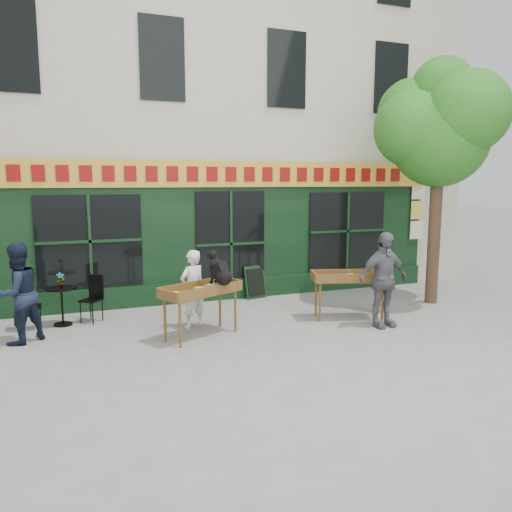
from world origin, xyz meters
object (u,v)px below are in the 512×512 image
at_px(woman, 193,289).
at_px(man_right, 383,280).
at_px(book_cart_center, 201,293).
at_px(dog, 220,267).
at_px(man_left, 17,294).
at_px(book_cart_right, 349,280).
at_px(bistro_table, 62,298).

xyz_separation_m(woman, man_right, (3.49, -1.28, 0.17)).
height_order(book_cart_center, woman, woman).
bearing_deg(dog, man_left, 141.32).
xyz_separation_m(book_cart_right, bistro_table, (-5.58, 1.58, -0.28)).
bearing_deg(bistro_table, dog, -32.54).
xyz_separation_m(dog, bistro_table, (-2.74, 1.75, -0.75)).
bearing_deg(book_cart_center, book_cart_right, -22.64).
relative_size(man_right, man_left, 1.05).
height_order(woman, man_right, man_right).
bearing_deg(book_cart_center, bistro_table, 119.76).
xyz_separation_m(woman, man_left, (-3.09, 0.15, 0.13)).
height_order(book_cart_center, bistro_table, book_cart_center).
bearing_deg(dog, woman, 91.73).
bearing_deg(dog, book_cart_center, 147.03).
height_order(book_cart_center, dog, dog).
distance_m(woman, book_cart_right, 3.23).
bearing_deg(book_cart_center, woman, 65.16).
bearing_deg(bistro_table, man_right, -21.58).
relative_size(dog, man_left, 0.34).
relative_size(book_cart_center, woman, 1.06).
relative_size(dog, bistro_table, 0.79).
xyz_separation_m(book_cart_center, bistro_table, (-2.39, 1.70, -0.28)).
xyz_separation_m(bistro_table, man_left, (-0.70, -0.90, 0.35)).
distance_m(book_cart_right, man_right, 0.82).
height_order(woman, book_cart_right, woman).
relative_size(woman, man_left, 0.86).
bearing_deg(book_cart_right, dog, -159.26).
distance_m(book_cart_center, man_left, 3.19).
relative_size(dog, book_cart_right, 0.37).
relative_size(woman, man_right, 0.82).
height_order(dog, bistro_table, dog).
distance_m(book_cart_right, man_left, 6.31).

